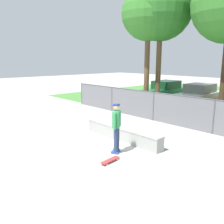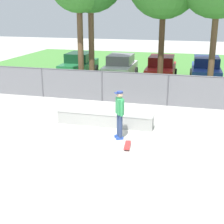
{
  "view_description": "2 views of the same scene",
  "coord_description": "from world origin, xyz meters",
  "px_view_note": "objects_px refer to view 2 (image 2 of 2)",
  "views": [
    {
      "loc": [
        6.45,
        -5.42,
        3.36
      ],
      "look_at": [
        -0.68,
        1.08,
        1.25
      ],
      "focal_mm": 38.57,
      "sensor_mm": 36.0,
      "label": 1
    },
    {
      "loc": [
        3.07,
        -10.89,
        4.74
      ],
      "look_at": [
        -0.07,
        0.97,
        0.81
      ],
      "focal_mm": 52.32,
      "sensor_mm": 36.0,
      "label": 2
    }
  ],
  "objects_px": {
    "concrete_ledge": "(105,119)",
    "car_white": "(120,67)",
    "car_green": "(79,64)",
    "car_red": "(161,68)",
    "car_blue": "(206,69)",
    "skateboarder": "(120,112)",
    "skateboard": "(127,145)"
  },
  "relations": [
    {
      "from": "skateboard",
      "to": "car_red",
      "type": "relative_size",
      "value": 0.19
    },
    {
      "from": "concrete_ledge",
      "to": "car_blue",
      "type": "xyz_separation_m",
      "value": [
        4.14,
        10.01,
        0.54
      ]
    },
    {
      "from": "skateboard",
      "to": "concrete_ledge",
      "type": "bearing_deg",
      "value": 126.11
    },
    {
      "from": "concrete_ledge",
      "to": "car_white",
      "type": "relative_size",
      "value": 0.96
    },
    {
      "from": "skateboarder",
      "to": "car_blue",
      "type": "bearing_deg",
      "value": 74.0
    },
    {
      "from": "skateboard",
      "to": "car_green",
      "type": "height_order",
      "value": "car_green"
    },
    {
      "from": "car_green",
      "to": "car_blue",
      "type": "distance_m",
      "value": 8.87
    },
    {
      "from": "concrete_ledge",
      "to": "car_green",
      "type": "bearing_deg",
      "value": 115.87
    },
    {
      "from": "concrete_ledge",
      "to": "car_red",
      "type": "bearing_deg",
      "value": 82.8
    },
    {
      "from": "concrete_ledge",
      "to": "car_red",
      "type": "xyz_separation_m",
      "value": [
        1.21,
        9.59,
        0.54
      ]
    },
    {
      "from": "concrete_ledge",
      "to": "car_green",
      "type": "height_order",
      "value": "car_green"
    },
    {
      "from": "car_red",
      "to": "concrete_ledge",
      "type": "bearing_deg",
      "value": -97.2
    },
    {
      "from": "skateboarder",
      "to": "car_white",
      "type": "height_order",
      "value": "skateboarder"
    },
    {
      "from": "car_blue",
      "to": "car_red",
      "type": "bearing_deg",
      "value": -171.87
    },
    {
      "from": "car_blue",
      "to": "skateboarder",
      "type": "bearing_deg",
      "value": -106.0
    },
    {
      "from": "concrete_ledge",
      "to": "car_white",
      "type": "height_order",
      "value": "car_white"
    },
    {
      "from": "skateboarder",
      "to": "car_white",
      "type": "distance_m",
      "value": 10.96
    },
    {
      "from": "car_white",
      "to": "car_red",
      "type": "relative_size",
      "value": 1.0
    },
    {
      "from": "skateboarder",
      "to": "car_red",
      "type": "relative_size",
      "value": 0.43
    },
    {
      "from": "car_white",
      "to": "concrete_ledge",
      "type": "bearing_deg",
      "value": -80.43
    },
    {
      "from": "skateboarder",
      "to": "car_red",
      "type": "bearing_deg",
      "value": 88.48
    },
    {
      "from": "skateboarder",
      "to": "skateboard",
      "type": "height_order",
      "value": "skateboarder"
    },
    {
      "from": "car_green",
      "to": "car_red",
      "type": "bearing_deg",
      "value": -1.52
    },
    {
      "from": "concrete_ledge",
      "to": "skateboarder",
      "type": "relative_size",
      "value": 2.23
    },
    {
      "from": "car_red",
      "to": "car_blue",
      "type": "xyz_separation_m",
      "value": [
        2.92,
        0.42,
        0.0
      ]
    },
    {
      "from": "concrete_ledge",
      "to": "car_blue",
      "type": "relative_size",
      "value": 0.96
    },
    {
      "from": "skateboarder",
      "to": "car_red",
      "type": "xyz_separation_m",
      "value": [
        0.29,
        10.77,
        -0.19
      ]
    },
    {
      "from": "car_green",
      "to": "car_blue",
      "type": "relative_size",
      "value": 1.0
    },
    {
      "from": "car_white",
      "to": "car_blue",
      "type": "bearing_deg",
      "value": 5.26
    },
    {
      "from": "skateboard",
      "to": "car_green",
      "type": "xyz_separation_m",
      "value": [
        -6.12,
        11.66,
        0.77
      ]
    },
    {
      "from": "skateboarder",
      "to": "skateboard",
      "type": "distance_m",
      "value": 1.29
    },
    {
      "from": "car_green",
      "to": "car_white",
      "type": "bearing_deg",
      "value": -4.89
    }
  ]
}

